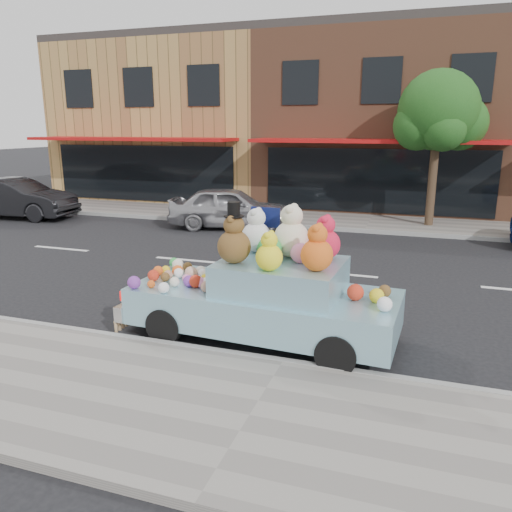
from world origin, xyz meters
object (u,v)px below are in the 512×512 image
at_px(car_silver, 230,207).
at_px(art_car, 265,291).
at_px(car_dark, 16,198).
at_px(street_tree, 439,117).

height_order(car_silver, art_car, art_car).
bearing_deg(art_car, car_dark, 151.28).
height_order(street_tree, car_silver, street_tree).
xyz_separation_m(street_tree, car_dark, (-14.98, -2.95, -2.94)).
xyz_separation_m(car_silver, art_car, (3.94, -8.48, 0.11)).
bearing_deg(car_dark, car_silver, -90.30).
distance_m(street_tree, car_silver, 7.50).
xyz_separation_m(car_silver, car_dark, (-8.44, -0.79, 0.04)).
height_order(car_dark, art_car, art_car).
distance_m(street_tree, art_car, 11.32).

